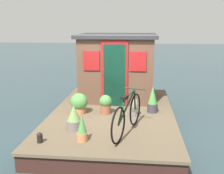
{
  "coord_description": "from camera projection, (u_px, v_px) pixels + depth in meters",
  "views": [
    {
      "loc": [
        -6.76,
        -0.67,
        2.65
      ],
      "look_at": [
        -0.2,
        0.0,
        1.1
      ],
      "focal_mm": 43.83,
      "sensor_mm": 36.0,
      "label": 1
    }
  ],
  "objects": [
    {
      "name": "potted_plant_sage",
      "position": [
        135.0,
        108.0,
        6.72
      ],
      "size": [
        0.2,
        0.2,
        0.46
      ],
      "color": "slate",
      "rests_on": "houseboat_deck"
    },
    {
      "name": "potted_plant_basil",
      "position": [
        106.0,
        104.0,
        6.9
      ],
      "size": [
        0.31,
        0.31,
        0.48
      ],
      "color": "#935138",
      "rests_on": "houseboat_deck"
    },
    {
      "name": "houseboat_deck",
      "position": [
        113.0,
        119.0,
        7.17
      ],
      "size": [
        5.08,
        3.12,
        0.4
      ],
      "color": "brown",
      "rests_on": "ground_plane"
    },
    {
      "name": "potted_plant_thyme",
      "position": [
        153.0,
        100.0,
        6.99
      ],
      "size": [
        0.26,
        0.26,
        0.69
      ],
      "color": "#38383D",
      "rests_on": "houseboat_deck"
    },
    {
      "name": "houseboat_cabin",
      "position": [
        117.0,
        66.0,
        8.29
      ],
      "size": [
        2.07,
        2.29,
        1.93
      ],
      "color": "brown",
      "rests_on": "houseboat_deck"
    },
    {
      "name": "mooring_bollard",
      "position": [
        40.0,
        137.0,
        5.25
      ],
      "size": [
        0.11,
        0.11,
        0.2
      ],
      "color": "black",
      "rests_on": "houseboat_deck"
    },
    {
      "name": "ground_plane",
      "position": [
        113.0,
        126.0,
        7.22
      ],
      "size": [
        60.0,
        60.0,
        0.0
      ],
      "primitive_type": "plane",
      "color": "#2D4247"
    },
    {
      "name": "potted_plant_geranium",
      "position": [
        79.0,
        103.0,
        6.92
      ],
      "size": [
        0.44,
        0.44,
        0.52
      ],
      "color": "#C6754C",
      "rests_on": "houseboat_deck"
    },
    {
      "name": "bicycle",
      "position": [
        127.0,
        115.0,
        5.64
      ],
      "size": [
        1.73,
        0.63,
        0.87
      ],
      "color": "black",
      "rests_on": "houseboat_deck"
    },
    {
      "name": "potted_plant_rosemary",
      "position": [
        74.0,
        118.0,
        5.88
      ],
      "size": [
        0.32,
        0.32,
        0.55
      ],
      "color": "slate",
      "rests_on": "houseboat_deck"
    },
    {
      "name": "potted_plant_lavender",
      "position": [
        82.0,
        129.0,
        5.29
      ],
      "size": [
        0.21,
        0.21,
        0.53
      ],
      "color": "#C6754C",
      "rests_on": "houseboat_deck"
    }
  ]
}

